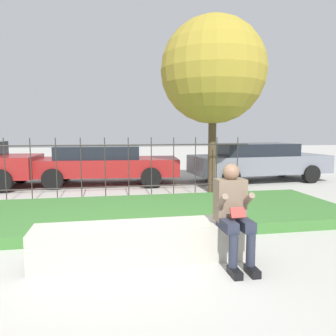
% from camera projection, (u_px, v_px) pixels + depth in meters
% --- Properties ---
extents(ground_plane, '(60.00, 60.00, 0.00)m').
position_uv_depth(ground_plane, '(127.00, 261.00, 4.30)').
color(ground_plane, '#B2AFA8').
extents(stone_bench, '(2.76, 0.59, 0.48)m').
position_uv_depth(stone_bench, '(141.00, 244.00, 4.30)').
color(stone_bench, '#B7B2A3').
rests_on(stone_bench, ground_plane).
extents(person_seated_reader, '(0.42, 0.73, 1.28)m').
position_uv_depth(person_seated_reader, '(233.00, 210.00, 4.13)').
color(person_seated_reader, black).
rests_on(person_seated_reader, ground_plane).
extents(grass_berm, '(8.87, 2.75, 0.19)m').
position_uv_depth(grass_berm, '(120.00, 214.00, 6.31)').
color(grass_berm, '#3D7533').
rests_on(grass_berm, ground_plane).
extents(iron_fence, '(6.87, 0.03, 1.53)m').
position_uv_depth(iron_fence, '(117.00, 167.00, 8.07)').
color(iron_fence, '#332D28').
rests_on(iron_fence, ground_plane).
extents(car_parked_right, '(4.70, 2.09, 1.27)m').
position_uv_depth(car_parked_right, '(258.00, 161.00, 10.97)').
color(car_parked_right, slate).
rests_on(car_parked_right, ground_plane).
extents(car_parked_center, '(4.69, 2.13, 1.22)m').
position_uv_depth(car_parked_center, '(103.00, 163.00, 10.33)').
color(car_parked_center, maroon).
rests_on(car_parked_center, ground_plane).
extents(tree_behind_fence, '(2.82, 2.82, 4.69)m').
position_uv_depth(tree_behind_fence, '(213.00, 71.00, 8.70)').
color(tree_behind_fence, '#4C3D28').
rests_on(tree_behind_fence, ground_plane).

